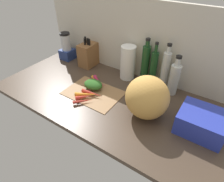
# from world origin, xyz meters

# --- Properties ---
(ground_plane) EXTENTS (1.70, 0.80, 0.03)m
(ground_plane) POSITION_xyz_m (0.00, 0.00, -0.01)
(ground_plane) COLOR #47382B
(wall_back) EXTENTS (1.70, 0.03, 0.60)m
(wall_back) POSITION_xyz_m (0.00, 0.39, 0.30)
(wall_back) COLOR beige
(wall_back) RESTS_ON ground_plane
(cutting_board) EXTENTS (0.41, 0.29, 0.01)m
(cutting_board) POSITION_xyz_m (-0.11, -0.03, 0.00)
(cutting_board) COLOR #997047
(cutting_board) RESTS_ON ground_plane
(carrot_0) EXTENTS (0.11, 0.12, 0.02)m
(carrot_0) POSITION_xyz_m (-0.10, -0.16, 0.02)
(carrot_0) COLOR red
(carrot_0) RESTS_ON cutting_board
(carrot_1) EXTENTS (0.14, 0.10, 0.03)m
(carrot_1) POSITION_xyz_m (-0.16, 0.08, 0.03)
(carrot_1) COLOR #B2264C
(carrot_1) RESTS_ON cutting_board
(carrot_2) EXTENTS (0.16, 0.12, 0.03)m
(carrot_2) POSITION_xyz_m (-0.12, -0.10, 0.02)
(carrot_2) COLOR orange
(carrot_2) RESTS_ON cutting_board
(carrot_3) EXTENTS (0.12, 0.06, 0.03)m
(carrot_3) POSITION_xyz_m (-0.14, 0.01, 0.03)
(carrot_3) COLOR orange
(carrot_3) RESTS_ON cutting_board
(carrot_4) EXTENTS (0.12, 0.03, 0.02)m
(carrot_4) POSITION_xyz_m (-0.13, 0.07, 0.02)
(carrot_4) COLOR #B2264C
(carrot_4) RESTS_ON cutting_board
(carrot_5) EXTENTS (0.17, 0.05, 0.03)m
(carrot_5) POSITION_xyz_m (-0.10, -0.06, 0.02)
(carrot_5) COLOR red
(carrot_5) RESTS_ON cutting_board
(carrot_6) EXTENTS (0.15, 0.13, 0.02)m
(carrot_6) POSITION_xyz_m (-0.18, -0.01, 0.02)
(carrot_6) COLOR #B2264C
(carrot_6) RESTS_ON cutting_board
(carrot_7) EXTENTS (0.14, 0.09, 0.02)m
(carrot_7) POSITION_xyz_m (-0.18, 0.09, 0.02)
(carrot_7) COLOR orange
(carrot_7) RESTS_ON cutting_board
(carrot_8) EXTENTS (0.09, 0.11, 0.03)m
(carrot_8) POSITION_xyz_m (-0.13, -0.13, 0.02)
(carrot_8) COLOR red
(carrot_8) RESTS_ON cutting_board
(carrot_greens_pile) EXTENTS (0.15, 0.11, 0.06)m
(carrot_greens_pile) POSITION_xyz_m (-0.15, 0.01, 0.04)
(carrot_greens_pile) COLOR #2D6023
(carrot_greens_pile) RESTS_ON cutting_board
(winter_squash) EXTENTS (0.27, 0.26, 0.27)m
(winter_squash) POSITION_xyz_m (0.30, -0.03, 0.14)
(winter_squash) COLOR gold
(winter_squash) RESTS_ON ground_plane
(knife_block) EXTENTS (0.12, 0.17, 0.26)m
(knife_block) POSITION_xyz_m (-0.42, 0.29, 0.10)
(knife_block) COLOR brown
(knife_block) RESTS_ON ground_plane
(blender_appliance) EXTENTS (0.12, 0.12, 0.26)m
(blender_appliance) POSITION_xyz_m (-0.67, 0.28, 0.11)
(blender_appliance) COLOR navy
(blender_appliance) RESTS_ON ground_plane
(paper_towel_roll) EXTENTS (0.12, 0.12, 0.28)m
(paper_towel_roll) POSITION_xyz_m (-0.01, 0.30, 0.14)
(paper_towel_roll) COLOR white
(paper_towel_roll) RESTS_ON ground_plane
(bottle_0) EXTENTS (0.06, 0.06, 0.36)m
(bottle_0) POSITION_xyz_m (0.12, 0.32, 0.16)
(bottle_0) COLOR #19421E
(bottle_0) RESTS_ON ground_plane
(bottle_1) EXTENTS (0.05, 0.05, 0.35)m
(bottle_1) POSITION_xyz_m (0.19, 0.32, 0.14)
(bottle_1) COLOR #19421E
(bottle_1) RESTS_ON ground_plane
(bottle_2) EXTENTS (0.06, 0.06, 0.35)m
(bottle_2) POSITION_xyz_m (0.28, 0.32, 0.15)
(bottle_2) COLOR silver
(bottle_2) RESTS_ON ground_plane
(bottle_3) EXTENTS (0.07, 0.07, 0.30)m
(bottle_3) POSITION_xyz_m (0.37, 0.29, 0.13)
(bottle_3) COLOR silver
(bottle_3) RESTS_ON ground_plane
(dish_rack) EXTENTS (0.26, 0.23, 0.13)m
(dish_rack) POSITION_xyz_m (0.63, 0.03, 0.06)
(dish_rack) COLOR #2838AD
(dish_rack) RESTS_ON ground_plane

